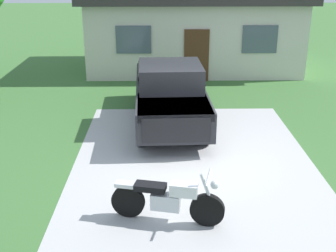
{
  "coord_description": "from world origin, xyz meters",
  "views": [
    {
      "loc": [
        -0.79,
        -10.04,
        4.8
      ],
      "look_at": [
        -0.63,
        0.02,
        0.9
      ],
      "focal_mm": 46.96,
      "sensor_mm": 36.0,
      "label": 1
    }
  ],
  "objects": [
    {
      "name": "pickup_truck",
      "position": [
        -0.55,
        2.82,
        0.95
      ],
      "size": [
        2.23,
        5.7,
        1.9
      ],
      "color": "black",
      "rests_on": "ground"
    },
    {
      "name": "neighbor_house",
      "position": [
        0.63,
        10.0,
        1.79
      ],
      "size": [
        9.6,
        5.6,
        3.5
      ],
      "color": "beige",
      "rests_on": "ground"
    },
    {
      "name": "ground_plane",
      "position": [
        0.0,
        0.0,
        0.0
      ],
      "size": [
        80.0,
        80.0,
        0.0
      ],
      "primitive_type": "plane",
      "color": "#3D6B34"
    },
    {
      "name": "motorcycle",
      "position": [
        -0.68,
        -2.74,
        0.47
      ],
      "size": [
        2.18,
        0.83,
        1.09
      ],
      "color": "black",
      "rests_on": "ground"
    },
    {
      "name": "driveway_pad",
      "position": [
        0.0,
        0.0,
        0.0
      ],
      "size": [
        5.93,
        7.84,
        0.01
      ],
      "primitive_type": "cube",
      "color": "#B2B2B2",
      "rests_on": "ground"
    }
  ]
}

